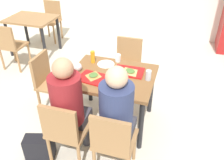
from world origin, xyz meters
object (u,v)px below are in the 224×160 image
Objects in this scene: background_table at (32,24)px; chair_near_left at (65,130)px; chair_near_right at (113,141)px; tray_red_near at (94,78)px; person_in_red at (69,102)px; pizza_slice_b at (130,71)px; chair_far_side at (127,62)px; handbag at (40,147)px; main_table at (112,82)px; chair_left_end at (49,79)px; background_chair_far at (51,18)px; condiment_bottle at (93,57)px; foil_bundle at (78,67)px; pizza_slice_a at (93,75)px; soda_can at (148,75)px; paper_plate_near_edge at (119,87)px; person_in_brown_jacket at (117,112)px; background_chair_near at (10,44)px; plastic_cup_a at (118,58)px; plastic_cup_b at (105,88)px; paper_plate_center at (106,64)px; tray_red_far at (129,72)px.

chair_near_left is at bearing -51.54° from background_table.
chair_near_right is 0.82m from tray_red_near.
pizza_slice_b is (0.45, 0.76, 0.01)m from person_in_red.
handbag is at bearing -110.62° from chair_far_side.
background_table is at bearing 143.75° from main_table.
background_chair_far is (-1.23, 2.29, 0.00)m from chair_left_end.
chair_near_left is 1.07m from condiment_bottle.
foil_bundle is (0.46, -0.02, 0.28)m from chair_left_end.
soda_can is at bearing 12.12° from pizza_slice_a.
background_chair_far reaches higher than paper_plate_near_edge.
condiment_bottle is 0.19× the size of background_chair_far.
person_in_red is 0.51m from person_in_brown_jacket.
tray_red_near is 2.18m from background_chair_near.
condiment_bottle reaches higher than background_chair_far.
handbag is at bearing -63.94° from background_chair_far.
handbag is 2.84m from background_table.
person_in_red is 0.52m from tray_red_near.
person_in_red is at bearing -102.83° from plastic_cup_a.
background_chair_far is at bearing 122.37° from person_in_red.
chair_near_right and background_chair_near have the same top height.
chair_near_right reaches higher than paper_plate_near_edge.
background_table is (-2.37, 2.21, -0.14)m from person_in_brown_jacket.
background_chair_near is at bearing 158.86° from main_table.
foil_bundle reaches higher than pizza_slice_b.
background_chair_near is (-2.14, 1.17, -0.28)m from plastic_cup_b.
chair_near_right is at bearing -72.29° from main_table.
foil_bundle is at bearing -43.01° from background_table.
person_in_red reaches higher than foil_bundle.
background_chair_far is (-2.12, 1.49, 0.00)m from chair_far_side.
paper_plate_center is 0.34m from pizza_slice_a.
chair_near_right reaches higher than plastic_cup_b.
tray_red_far reaches higher than paper_plate_near_edge.
chair_far_side is 1.00× the size of background_chair_far.
main_table is at bearing 30.31° from pizza_slice_a.
person_in_brown_jacket is at bearing -49.81° from tray_red_near.
person_in_brown_jacket is at bearing -50.30° from pizza_slice_a.
condiment_bottle reaches higher than chair_near_left.
chair_near_left is at bearing -85.73° from condiment_bottle.
person_in_brown_jacket reaches higher than pizza_slice_b.
background_chair_far is (-2.12, 2.29, -0.13)m from main_table.
handbag is (-0.17, -0.79, -0.64)m from foil_bundle.
background_chair_far reaches higher than pizza_slice_b.
chair_near_right is 0.94m from pizza_slice_b.
background_chair_near is at bearing 167.33° from plastic_cup_a.
background_chair_far is at bearing 130.94° from condiment_bottle.
chair_near_right is 3.34m from background_table.
chair_near_left is at bearing -122.06° from plastic_cup_b.
chair_far_side is 0.96m from foil_bundle.
person_in_red is (-0.25, -0.65, 0.12)m from main_table.
plastic_cup_a is 0.82× the size of soda_can.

